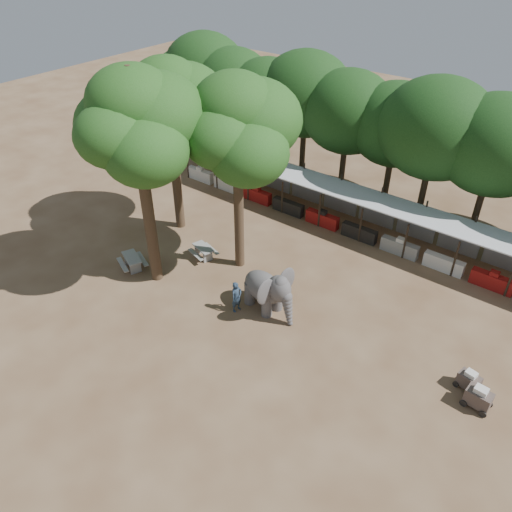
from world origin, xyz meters
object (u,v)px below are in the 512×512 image
Objects in this scene: elephant at (269,290)px; handler at (237,297)px; picnic_table_near at (132,261)px; yard_tree_left at (170,105)px; picnic_table_far at (203,251)px; cart_front at (478,397)px; cart_back at (469,380)px; yard_tree_center at (137,124)px; yard_tree_back at (237,127)px.

handler is (-1.32, -1.08, -0.43)m from elephant.
yard_tree_left is at bearing 126.83° from picnic_table_near.
cart_front is at bearing 12.91° from picnic_table_far.
cart_front is at bearing -8.50° from yard_tree_left.
cart_front is (10.95, 0.36, -0.77)m from elephant.
picnic_table_far is 16.38m from cart_back.
yard_tree_left is at bearing 175.71° from cart_front.
cart_back is (18.98, 3.07, -0.03)m from picnic_table_near.
elephant is at bearing -161.80° from cart_back.
yard_tree_left reaches higher than cart_back.
yard_tree_back is (3.00, 4.00, -0.67)m from yard_tree_center.
picnic_table_near is (-1.69, -0.43, -8.67)m from yard_tree_center.
yard_tree_center is 5.75× the size of picnic_table_near.
yard_tree_back is at bearing 44.10° from handler.
yard_tree_back is 9.19× the size of cart_front.
yard_tree_left reaches higher than picnic_table_far.
picnic_table_far is 1.50× the size of cart_front.
yard_tree_back is (6.00, -1.00, 0.34)m from yard_tree_left.
cart_back is (10.31, 1.13, -0.84)m from elephant.
yard_tree_left reaches higher than cart_front.
cart_front is at bearing 12.54° from elephant.
cart_back is (16.37, -0.35, 0.01)m from picnic_table_far.
yard_tree_back is 17.06m from cart_front.
picnic_table_far is at bearing 69.05° from handler.
yard_tree_center is at bearing -90.37° from picnic_table_far.
cart_front is (12.27, 1.44, -0.34)m from handler.
cart_front is (17.93, 1.87, -8.64)m from yard_tree_center.
cart_front is at bearing -38.20° from cart_back.
cart_front is at bearing 5.96° from yard_tree_center.
elephant is 2.91× the size of cart_front.
picnic_table_near is at bearing -169.09° from cart_front.
elephant is 1.72× the size of picnic_table_near.
cart_back is (14.29, -1.36, -8.04)m from yard_tree_back.
yard_tree_center is at bearing 37.57° from picnic_table_near.
cart_front is (17.01, -1.12, 0.07)m from picnic_table_far.
yard_tree_back is 8.84m from handler.
yard_tree_center is (3.00, -5.00, 1.01)m from yard_tree_left.
yard_tree_center is 6.59× the size of handler.
picnic_table_far is at bearing 72.96° from yard_tree_center.
handler reaches higher than picnic_table_near.
handler is 5.41m from picnic_table_far.
picnic_table_far is at bearing 176.96° from elephant.
picnic_table_near is 19.75m from cart_front.
yard_tree_left is 6.03× the size of handler.
elephant is (6.98, 1.51, -7.87)m from yard_tree_center.
yard_tree_center is at bearing -157.14° from elephant.
yard_tree_left is at bearing 170.54° from yard_tree_back.
yard_tree_center is 8.84m from picnic_table_near.
elephant is (3.98, -2.49, -7.20)m from yard_tree_back.
yard_tree_left is 0.92× the size of yard_tree_center.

